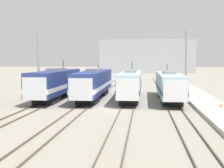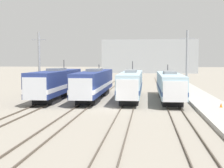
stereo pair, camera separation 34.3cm
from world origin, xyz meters
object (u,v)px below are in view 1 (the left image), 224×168
Objects in this scene: catenary_tower_right at (186,64)px; traffic_cone at (221,105)px; locomotive_far_left at (55,83)px; locomotive_center_left at (93,84)px; catenary_tower_left at (39,64)px; locomotive_far_right at (169,85)px; locomotive_center_right at (131,84)px.

catenary_tower_right is 19.30× the size of traffic_cone.
locomotive_far_left is 5.26m from locomotive_center_left.
locomotive_far_left reaches higher than locomotive_center_left.
locomotive_center_left is 38.57× the size of traffic_cone.
catenary_tower_right is (20.87, 0.00, 0.00)m from catenary_tower_left.
locomotive_far_right is at bearing 1.30° from locomotive_far_left.
locomotive_far_left is at bearing -32.17° from catenary_tower_left.
catenary_tower_left is 19.30× the size of traffic_cone.
catenary_tower_left reaches higher than locomotive_far_left.
catenary_tower_left reaches higher than locomotive_far_right.
locomotive_far_left is 1.86× the size of catenary_tower_right.
locomotive_center_left is 5.19m from locomotive_center_right.
locomotive_center_left is 17.47m from traffic_cone.
locomotive_far_right is 36.64× the size of traffic_cone.
locomotive_far_left is at bearing -174.09° from catenary_tower_right.
locomotive_center_left is 8.63m from catenary_tower_left.
catenary_tower_right is at bearing 4.19° from locomotive_center_left.
locomotive_center_right is 1.83× the size of catenary_tower_left.
catenary_tower_left is (-18.48, 1.50, 2.86)m from locomotive_far_right.
locomotive_center_right is at bearing 3.26° from locomotive_far_left.
traffic_cone is (20.45, -7.41, -1.59)m from locomotive_far_left.
catenary_tower_left is at bearing 158.39° from traffic_cone.
locomotive_center_left is at bearing 176.85° from locomotive_far_right.
locomotive_center_right is at bearing -5.43° from catenary_tower_left.
catenary_tower_left and catenary_tower_right have the same top height.
traffic_cone is (10.09, -8.00, -1.49)m from locomotive_center_right.
locomotive_center_left is at bearing -6.55° from catenary_tower_left.
catenary_tower_right is (12.74, 0.93, 2.74)m from locomotive_center_left.
locomotive_far_left is 4.41m from catenary_tower_left.
traffic_cone is (4.92, -7.77, -1.43)m from locomotive_far_right.
locomotive_center_left is 2.00× the size of catenary_tower_left.
locomotive_center_right is at bearing 141.59° from traffic_cone.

